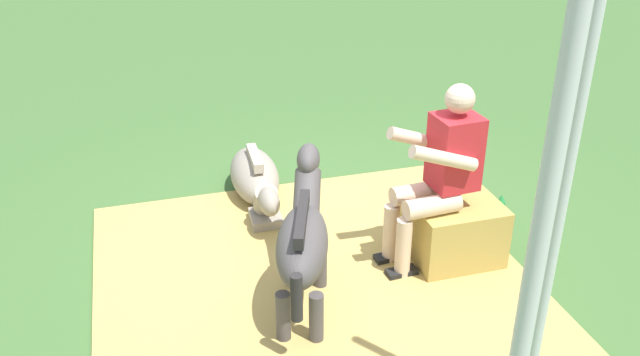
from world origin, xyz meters
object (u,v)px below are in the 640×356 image
(soda_bottle, at_px, (500,209))
(tent_pole_left, at_px, (557,223))
(hay_bale, at_px, (453,230))
(person_seated, at_px, (439,171))
(pony_standing, at_px, (303,237))
(pony_lying, at_px, (256,179))

(soda_bottle, distance_m, tent_pole_left, 2.41)
(hay_bale, relative_size, person_seated, 0.46)
(person_seated, distance_m, soda_bottle, 1.05)
(soda_bottle, bearing_deg, hay_bale, 30.91)
(pony_standing, height_order, soda_bottle, pony_standing)
(pony_standing, relative_size, pony_lying, 0.97)
(pony_standing, xyz_separation_m, soda_bottle, (-1.78, -0.60, -0.40))
(person_seated, xyz_separation_m, pony_standing, (1.02, 0.23, -0.22))
(hay_bale, bearing_deg, person_seated, 2.84)
(pony_lying, bearing_deg, tent_pole_left, 106.53)
(soda_bottle, height_order, tent_pole_left, tent_pole_left)
(hay_bale, distance_m, pony_standing, 1.24)
(hay_bale, xyz_separation_m, soda_bottle, (-0.60, -0.36, -0.11))
(soda_bottle, bearing_deg, pony_lying, -27.12)
(pony_standing, bearing_deg, pony_lying, -89.60)
(hay_bale, height_order, pony_standing, pony_standing)
(person_seated, relative_size, tent_pole_left, 0.54)
(person_seated, bearing_deg, soda_bottle, -154.30)
(hay_bale, xyz_separation_m, tent_pole_left, (0.35, 1.55, 1.01))
(hay_bale, relative_size, pony_lying, 0.46)
(hay_bale, height_order, soda_bottle, hay_bale)
(hay_bale, xyz_separation_m, pony_lying, (1.19, -1.28, -0.04))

